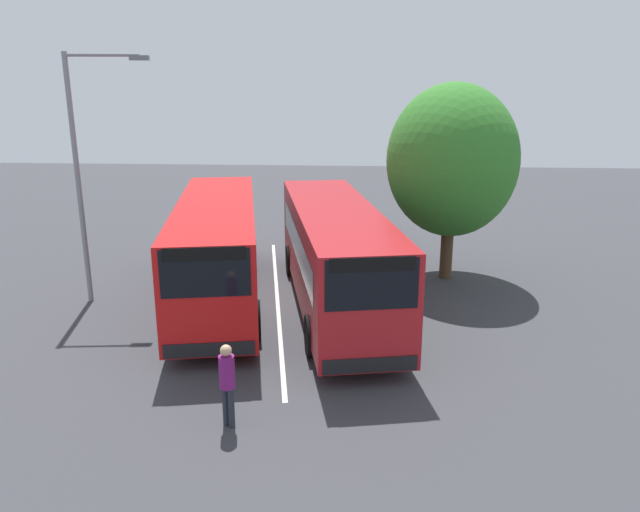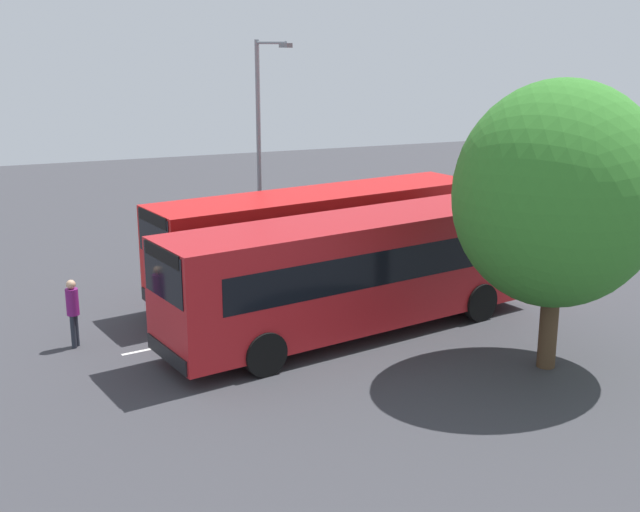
% 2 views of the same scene
% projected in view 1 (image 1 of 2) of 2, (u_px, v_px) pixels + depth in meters
% --- Properties ---
extents(ground_plane, '(67.68, 67.68, 0.00)m').
position_uv_depth(ground_plane, '(277.00, 298.00, 19.79)').
color(ground_plane, '#38383D').
extents(bus_far_left, '(11.15, 4.38, 3.17)m').
position_uv_depth(bus_far_left, '(217.00, 246.00, 19.35)').
color(bus_far_left, red).
rests_on(bus_far_left, ground).
extents(bus_center_left, '(11.15, 4.45, 3.17)m').
position_uv_depth(bus_center_left, '(335.00, 253.00, 18.56)').
color(bus_center_left, '#AD191E').
rests_on(bus_center_left, ground).
extents(pedestrian, '(0.44, 0.44, 1.80)m').
position_uv_depth(pedestrian, '(227.00, 379.00, 12.07)').
color(pedestrian, '#232833').
rests_on(pedestrian, ground).
extents(street_lamp, '(0.45, 2.51, 7.68)m').
position_uv_depth(street_lamp, '(84.00, 164.00, 18.35)').
color(street_lamp, gray).
rests_on(street_lamp, ground).
extents(depot_tree, '(5.01, 4.51, 6.86)m').
position_uv_depth(depot_tree, '(452.00, 161.00, 20.79)').
color(depot_tree, '#4C3823').
rests_on(depot_tree, ground).
extents(lane_stripe_outer_left, '(13.49, 2.34, 0.01)m').
position_uv_depth(lane_stripe_outer_left, '(277.00, 298.00, 19.79)').
color(lane_stripe_outer_left, silver).
rests_on(lane_stripe_outer_left, ground).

